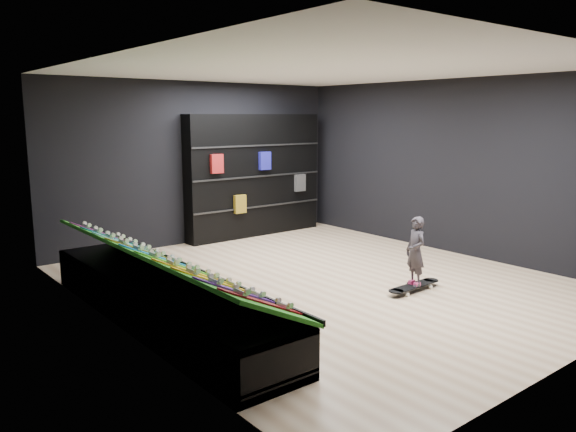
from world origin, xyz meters
TOP-DOWN VIEW (x-y plane):
  - floor at (0.00, 0.00)m, footprint 6.00×7.00m
  - ceiling at (0.00, 0.00)m, footprint 6.00×7.00m
  - wall_back at (0.00, 3.50)m, footprint 6.00×0.02m
  - wall_left at (-3.00, 0.00)m, footprint 0.02×7.00m
  - wall_right at (3.00, 0.00)m, footprint 0.02×7.00m
  - display_rack at (-2.55, 0.00)m, footprint 0.90×4.50m
  - turf_ramp at (-2.50, 0.00)m, footprint 0.92×4.50m
  - back_shelving at (1.15, 3.32)m, footprint 3.00×0.35m
  - floor_skateboard at (0.68, -1.09)m, footprint 0.99×0.25m
  - child at (0.68, -1.09)m, footprint 0.21×0.25m
  - display_board_0 at (-2.49, -1.90)m, footprint 0.93×0.22m
  - display_board_1 at (-2.49, -1.48)m, footprint 0.93×0.22m
  - display_board_2 at (-2.49, -1.06)m, footprint 0.93×0.22m
  - display_board_3 at (-2.49, -0.63)m, footprint 0.93×0.22m
  - display_board_4 at (-2.49, -0.21)m, footprint 0.93×0.22m
  - display_board_5 at (-2.49, 0.21)m, footprint 0.93×0.22m
  - display_board_6 at (-2.49, 0.63)m, footprint 0.93×0.22m
  - display_board_7 at (-2.49, 1.06)m, footprint 0.93×0.22m
  - display_board_8 at (-2.49, 1.48)m, footprint 0.93×0.22m
  - display_board_9 at (-2.49, 1.90)m, footprint 0.93×0.22m

SIDE VIEW (x-z plane):
  - floor at x=0.00m, z-range -0.01..0.01m
  - floor_skateboard at x=0.68m, z-range 0.00..0.09m
  - display_rack at x=-2.55m, z-range 0.00..0.50m
  - child at x=0.68m, z-range 0.09..0.66m
  - turf_ramp at x=-2.50m, z-range 0.48..0.94m
  - display_board_0 at x=-2.49m, z-range 0.49..0.99m
  - display_board_1 at x=-2.49m, z-range 0.49..0.99m
  - display_board_2 at x=-2.49m, z-range 0.49..0.99m
  - display_board_3 at x=-2.49m, z-range 0.49..0.99m
  - display_board_4 at x=-2.49m, z-range 0.49..0.99m
  - display_board_5 at x=-2.49m, z-range 0.49..0.99m
  - display_board_6 at x=-2.49m, z-range 0.49..0.99m
  - display_board_7 at x=-2.49m, z-range 0.49..0.99m
  - display_board_8 at x=-2.49m, z-range 0.49..0.99m
  - display_board_9 at x=-2.49m, z-range 0.49..0.99m
  - back_shelving at x=1.15m, z-range 0.00..2.40m
  - wall_back at x=0.00m, z-range 0.00..3.00m
  - wall_left at x=-3.00m, z-range 0.00..3.00m
  - wall_right at x=3.00m, z-range 0.00..3.00m
  - ceiling at x=0.00m, z-range 3.00..3.00m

